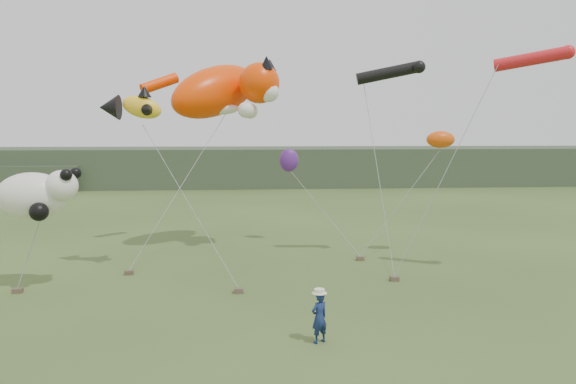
# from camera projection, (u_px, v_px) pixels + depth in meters

# --- Properties ---
(ground) EXTENTS (120.00, 120.00, 0.00)m
(ground) POSITION_uv_depth(u_px,v_px,m) (297.00, 318.00, 17.75)
(ground) COLOR #385123
(ground) RESTS_ON ground
(headland) EXTENTS (90.00, 13.00, 4.00)m
(headland) POSITION_uv_depth(u_px,v_px,m) (229.00, 167.00, 61.55)
(headland) COLOR #2D3D28
(headland) RESTS_ON ground
(festival_attendant) EXTENTS (0.63, 0.58, 1.45)m
(festival_attendant) POSITION_uv_depth(u_px,v_px,m) (319.00, 317.00, 15.58)
(festival_attendant) COLOR navy
(festival_attendant) RESTS_ON ground
(sandbag_anchors) EXTENTS (14.50, 5.01, 0.17)m
(sandbag_anchors) POSITION_uv_depth(u_px,v_px,m) (234.00, 277.00, 22.33)
(sandbag_anchors) COLOR brown
(sandbag_anchors) RESTS_ON ground
(cat_kite) EXTENTS (6.91, 5.53, 3.80)m
(cat_kite) POSITION_uv_depth(u_px,v_px,m) (224.00, 90.00, 27.30)
(cat_kite) COLOR #FF3D01
(cat_kite) RESTS_ON ground
(fish_kite) EXTENTS (2.71, 1.79, 1.48)m
(fish_kite) POSITION_uv_depth(u_px,v_px,m) (130.00, 107.00, 22.76)
(fish_kite) COLOR yellow
(fish_kite) RESTS_ON ground
(tube_kites) EXTENTS (7.53, 5.02, 1.20)m
(tube_kites) POSITION_uv_depth(u_px,v_px,m) (456.00, 66.00, 23.20)
(tube_kites) COLOR black
(tube_kites) RESTS_ON ground
(panda_kite) EXTENTS (3.07, 1.98, 1.91)m
(panda_kite) POSITION_uv_depth(u_px,v_px,m) (37.00, 195.00, 20.60)
(panda_kite) COLOR white
(panda_kite) RESTS_ON ground
(misc_kites) EXTENTS (7.87, 4.58, 2.13)m
(misc_kites) POSITION_uv_depth(u_px,v_px,m) (361.00, 150.00, 27.57)
(misc_kites) COLOR #E74E0B
(misc_kites) RESTS_ON ground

